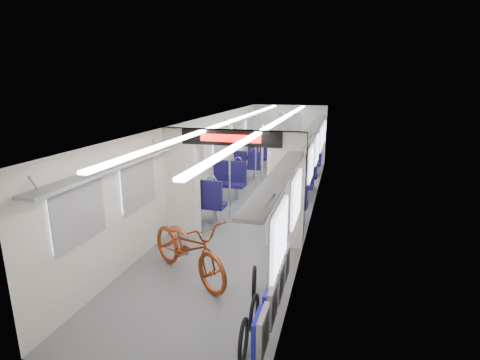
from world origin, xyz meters
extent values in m
plane|color=#515456|center=(0.00, 0.00, 0.00)|extent=(12.00, 12.00, 0.00)
cube|color=beige|center=(-1.45, 0.00, 1.15)|extent=(0.02, 12.00, 2.30)
cube|color=beige|center=(1.45, 0.00, 1.15)|extent=(0.02, 12.00, 2.30)
cube|color=beige|center=(0.00, 6.00, 1.15)|extent=(2.90, 0.02, 2.30)
cube|color=beige|center=(0.00, -6.00, 1.15)|extent=(2.90, 0.02, 2.30)
cube|color=silver|center=(0.00, 0.00, 2.30)|extent=(2.90, 12.00, 0.02)
cube|color=white|center=(-0.55, 0.00, 2.27)|extent=(0.12, 11.40, 0.04)
cube|color=white|center=(0.55, 0.00, 2.27)|extent=(0.12, 11.40, 0.04)
cube|color=beige|center=(-1.12, -2.00, 1.00)|extent=(0.65, 0.18, 2.00)
cube|color=beige|center=(1.12, -2.00, 1.00)|extent=(0.65, 0.18, 2.00)
cube|color=beige|center=(0.00, -2.00, 2.15)|extent=(2.90, 0.18, 0.30)
cylinder|color=beige|center=(-0.80, -2.00, 1.00)|extent=(0.20, 0.20, 2.00)
cylinder|color=beige|center=(0.80, -2.00, 1.00)|extent=(0.20, 0.20, 2.00)
cube|color=black|center=(0.00, -2.11, 2.15)|extent=(2.00, 0.03, 0.30)
cube|color=#FF0C07|center=(0.00, -2.13, 2.15)|extent=(1.20, 0.02, 0.14)
cube|color=silver|center=(-1.42, -4.80, 1.40)|extent=(0.04, 1.00, 0.75)
cube|color=silver|center=(1.42, -4.80, 1.40)|extent=(0.04, 1.00, 0.75)
cube|color=silver|center=(-1.42, -3.20, 1.40)|extent=(0.04, 1.00, 0.75)
cube|color=silver|center=(1.42, -3.20, 1.40)|extent=(0.04, 1.00, 0.75)
cube|color=silver|center=(-1.42, -0.50, 1.40)|extent=(0.04, 1.00, 0.75)
cube|color=silver|center=(1.42, -0.50, 1.40)|extent=(0.04, 1.00, 0.75)
cube|color=silver|center=(-1.42, 1.40, 1.40)|extent=(0.04, 1.00, 0.75)
cube|color=silver|center=(1.42, 1.40, 1.40)|extent=(0.04, 1.00, 0.75)
cube|color=silver|center=(-1.42, 3.30, 1.40)|extent=(0.04, 1.00, 0.75)
cube|color=silver|center=(1.42, 3.30, 1.40)|extent=(0.04, 1.00, 0.75)
cube|color=silver|center=(-1.42, 5.10, 1.40)|extent=(0.04, 1.00, 0.75)
cube|color=silver|center=(1.42, 5.10, 1.40)|extent=(0.04, 1.00, 0.75)
cube|color=gray|center=(-1.27, -4.00, 1.95)|extent=(0.30, 3.60, 0.04)
cube|color=gray|center=(1.27, -4.00, 1.95)|extent=(0.30, 3.60, 0.04)
cube|color=gray|center=(-1.27, 2.00, 1.95)|extent=(0.30, 7.60, 0.04)
cube|color=gray|center=(1.27, 2.00, 1.95)|extent=(0.30, 7.60, 0.04)
cube|color=gray|center=(0.00, 5.94, 1.00)|extent=(0.90, 0.05, 2.00)
imported|color=maroon|center=(-0.28, -3.66, 0.54)|extent=(2.12, 1.76, 1.09)
cube|color=gray|center=(1.38, -5.52, 0.58)|extent=(0.06, 0.43, 0.49)
cube|color=#10139B|center=(1.32, -5.52, 0.58)|extent=(0.06, 0.40, 0.42)
cube|color=gray|center=(1.38, -4.97, 0.58)|extent=(0.06, 0.43, 0.49)
cube|color=#10139B|center=(1.32, -4.97, 0.58)|extent=(0.06, 0.40, 0.42)
cube|color=gray|center=(1.38, -4.42, 0.58)|extent=(0.06, 0.43, 0.49)
cube|color=#10139B|center=(1.32, -4.42, 0.58)|extent=(0.06, 0.40, 0.42)
cube|color=gray|center=(1.38, -3.87, 0.58)|extent=(0.06, 0.43, 0.49)
cube|color=#10139B|center=(1.32, -3.87, 0.58)|extent=(0.06, 0.40, 0.42)
torus|color=black|center=(1.11, -5.30, 0.24)|extent=(0.09, 0.53, 0.53)
torus|color=black|center=(1.10, -4.72, 0.23)|extent=(0.06, 0.50, 0.50)
torus|color=black|center=(0.93, -4.02, 0.24)|extent=(0.14, 0.53, 0.53)
cube|color=#120D3D|center=(-0.70, -1.10, 0.40)|extent=(0.48, 0.45, 0.10)
cylinder|color=gray|center=(-0.70, -1.10, 0.17)|extent=(0.10, 0.10, 0.35)
cube|color=#120D3D|center=(-0.70, -1.29, 0.75)|extent=(0.48, 0.09, 0.59)
torus|color=silver|center=(-0.70, -1.29, 1.04)|extent=(0.24, 0.03, 0.24)
cube|color=#120D3D|center=(-0.70, 0.73, 0.40)|extent=(0.48, 0.45, 0.10)
cylinder|color=gray|center=(-0.70, 0.73, 0.17)|extent=(0.10, 0.10, 0.35)
cube|color=#120D3D|center=(-0.70, 0.91, 0.75)|extent=(0.48, 0.09, 0.59)
torus|color=silver|center=(-0.70, 0.91, 1.04)|extent=(0.24, 0.03, 0.24)
cube|color=#120D3D|center=(-1.17, -1.10, 0.40)|extent=(0.48, 0.45, 0.10)
cylinder|color=gray|center=(-1.17, -1.10, 0.17)|extent=(0.10, 0.10, 0.35)
cube|color=#120D3D|center=(-1.17, -1.29, 0.75)|extent=(0.48, 0.09, 0.59)
torus|color=silver|center=(-1.17, -1.29, 1.04)|extent=(0.24, 0.03, 0.24)
cube|color=#120D3D|center=(-1.17, 0.73, 0.40)|extent=(0.48, 0.45, 0.10)
cylinder|color=gray|center=(-1.17, 0.73, 0.17)|extent=(0.10, 0.10, 0.35)
cube|color=#120D3D|center=(-1.17, 0.91, 0.75)|extent=(0.48, 0.09, 0.59)
torus|color=silver|center=(-1.17, 0.91, 1.04)|extent=(0.24, 0.03, 0.24)
cube|color=#120D3D|center=(0.70, -0.56, 0.40)|extent=(0.44, 0.41, 0.10)
cylinder|color=gray|center=(0.70, -0.56, 0.17)|extent=(0.10, 0.10, 0.35)
cube|color=#120D3D|center=(0.70, -0.73, 0.72)|extent=(0.44, 0.08, 0.54)
torus|color=silver|center=(0.70, -0.73, 0.99)|extent=(0.23, 0.03, 0.23)
cube|color=#120D3D|center=(0.70, 1.12, 0.40)|extent=(0.44, 0.41, 0.10)
cylinder|color=gray|center=(0.70, 1.12, 0.17)|extent=(0.10, 0.10, 0.35)
cube|color=#120D3D|center=(0.70, 1.29, 0.72)|extent=(0.44, 0.08, 0.54)
torus|color=silver|center=(0.70, 1.29, 0.99)|extent=(0.23, 0.03, 0.23)
cube|color=#120D3D|center=(1.17, -0.56, 0.40)|extent=(0.44, 0.41, 0.10)
cylinder|color=gray|center=(1.17, -0.56, 0.17)|extent=(0.10, 0.10, 0.35)
cube|color=#120D3D|center=(1.17, -0.73, 0.72)|extent=(0.44, 0.08, 0.54)
torus|color=silver|center=(1.17, -0.73, 0.99)|extent=(0.23, 0.03, 0.23)
cube|color=#120D3D|center=(1.17, 1.12, 0.40)|extent=(0.44, 0.41, 0.10)
cylinder|color=gray|center=(1.17, 1.12, 0.17)|extent=(0.10, 0.10, 0.35)
cube|color=#120D3D|center=(1.17, 1.29, 0.72)|extent=(0.44, 0.08, 0.54)
torus|color=silver|center=(1.17, 1.29, 0.99)|extent=(0.23, 0.03, 0.23)
cube|color=#120D3D|center=(-0.70, 3.00, 0.40)|extent=(0.42, 0.39, 0.10)
cylinder|color=gray|center=(-0.70, 3.00, 0.17)|extent=(0.10, 0.10, 0.35)
cube|color=#120D3D|center=(-0.70, 2.84, 0.71)|extent=(0.42, 0.07, 0.51)
torus|color=silver|center=(-0.70, 2.84, 0.96)|extent=(0.21, 0.03, 0.21)
cube|color=#120D3D|center=(-0.70, 4.58, 0.40)|extent=(0.42, 0.39, 0.10)
cylinder|color=gray|center=(-0.70, 4.58, 0.17)|extent=(0.10, 0.10, 0.35)
cube|color=#120D3D|center=(-0.70, 4.74, 0.71)|extent=(0.42, 0.07, 0.51)
torus|color=silver|center=(-0.70, 4.74, 0.96)|extent=(0.21, 0.03, 0.21)
cube|color=#120D3D|center=(-1.17, 3.00, 0.40)|extent=(0.42, 0.39, 0.10)
cylinder|color=gray|center=(-1.17, 3.00, 0.17)|extent=(0.10, 0.10, 0.35)
cube|color=#120D3D|center=(-1.17, 2.84, 0.71)|extent=(0.42, 0.07, 0.51)
torus|color=silver|center=(-1.17, 2.84, 0.96)|extent=(0.21, 0.03, 0.21)
cube|color=#120D3D|center=(-1.17, 4.58, 0.40)|extent=(0.42, 0.39, 0.10)
cylinder|color=gray|center=(-1.17, 4.58, 0.17)|extent=(0.10, 0.10, 0.35)
cube|color=#120D3D|center=(-1.17, 4.74, 0.71)|extent=(0.42, 0.07, 0.51)
torus|color=silver|center=(-1.17, 4.74, 0.96)|extent=(0.21, 0.03, 0.21)
cube|color=#120D3D|center=(0.70, 2.29, 0.40)|extent=(0.48, 0.45, 0.10)
cylinder|color=gray|center=(0.70, 2.29, 0.17)|extent=(0.10, 0.10, 0.35)
cube|color=#120D3D|center=(0.70, 2.11, 0.74)|extent=(0.48, 0.09, 0.59)
torus|color=silver|center=(0.70, 2.11, 1.04)|extent=(0.24, 0.03, 0.24)
cube|color=#120D3D|center=(0.70, 4.10, 0.40)|extent=(0.48, 0.45, 0.10)
cylinder|color=gray|center=(0.70, 4.10, 0.17)|extent=(0.10, 0.10, 0.35)
cube|color=#120D3D|center=(0.70, 4.28, 0.74)|extent=(0.48, 0.09, 0.59)
torus|color=silver|center=(0.70, 4.28, 1.04)|extent=(0.24, 0.03, 0.24)
cube|color=#120D3D|center=(1.17, 2.29, 0.40)|extent=(0.48, 0.45, 0.10)
cylinder|color=gray|center=(1.17, 2.29, 0.17)|extent=(0.10, 0.10, 0.35)
cube|color=#120D3D|center=(1.17, 2.11, 0.74)|extent=(0.48, 0.09, 0.59)
torus|color=silver|center=(1.17, 2.11, 1.04)|extent=(0.24, 0.03, 0.24)
cube|color=#120D3D|center=(1.17, 4.10, 0.40)|extent=(0.48, 0.45, 0.10)
cylinder|color=gray|center=(1.17, 4.10, 0.17)|extent=(0.10, 0.10, 0.35)
cube|color=#120D3D|center=(1.17, 4.28, 0.74)|extent=(0.48, 0.09, 0.59)
torus|color=silver|center=(1.17, 4.28, 1.04)|extent=(0.24, 0.03, 0.24)
cylinder|color=silver|center=(-0.33, -1.11, 1.15)|extent=(0.04, 0.04, 2.30)
cylinder|color=silver|center=(0.41, -1.10, 1.15)|extent=(0.05, 0.05, 2.30)
cylinder|color=silver|center=(-0.40, 1.83, 1.15)|extent=(0.04, 0.04, 2.30)
cylinder|color=silver|center=(0.38, 2.00, 1.15)|extent=(0.04, 0.04, 2.30)
camera|label=1|loc=(2.06, -8.93, 3.21)|focal=28.00mm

